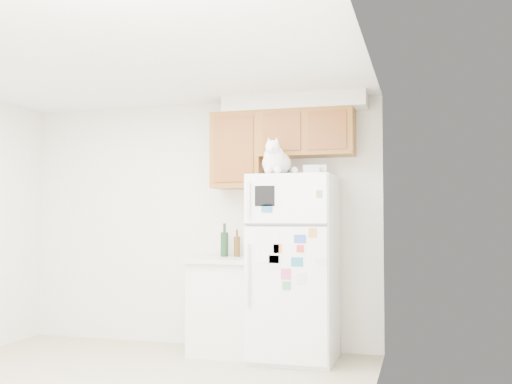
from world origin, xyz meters
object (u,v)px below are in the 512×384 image
at_px(storage_box_back, 317,171).
at_px(bottle_green, 224,240).
at_px(cat, 276,161).
at_px(bottle_amber, 237,243).
at_px(base_counter, 226,305).
at_px(storage_box_front, 311,170).
at_px(refrigerator, 294,267).

height_order(storage_box_back, bottle_green, storage_box_back).
relative_size(cat, bottle_amber, 1.71).
bearing_deg(base_counter, cat, -25.70).
bearing_deg(bottle_green, bottle_amber, 7.33).
xyz_separation_m(base_counter, bottle_green, (-0.07, 0.17, 0.62)).
distance_m(base_counter, storage_box_front, 1.54).
xyz_separation_m(bottle_green, bottle_amber, (0.13, 0.02, -0.03)).
distance_m(bottle_green, bottle_amber, 0.13).
bearing_deg(bottle_green, cat, -34.41).
height_order(storage_box_front, bottle_amber, storage_box_front).
relative_size(refrigerator, bottle_green, 5.12).
relative_size(base_counter, storage_box_back, 5.11).
bearing_deg(storage_box_back, cat, -148.97).
xyz_separation_m(cat, bottle_amber, (-0.52, 0.46, -0.77)).
height_order(refrigerator, bottle_amber, refrigerator).
xyz_separation_m(storage_box_back, storage_box_front, (-0.04, -0.10, -0.01)).
distance_m(storage_box_back, storage_box_front, 0.10).
xyz_separation_m(base_counter, bottle_amber, (0.05, 0.18, 0.59)).
distance_m(cat, bottle_green, 1.07).
bearing_deg(refrigerator, storage_box_back, 20.79).
bearing_deg(bottle_amber, storage_box_front, -18.91).
relative_size(refrigerator, bottle_amber, 6.25).
height_order(base_counter, cat, cat).
distance_m(refrigerator, storage_box_back, 0.93).
distance_m(base_counter, bottle_green, 0.65).
relative_size(base_counter, storage_box_front, 6.13).
xyz_separation_m(storage_box_front, bottle_amber, (-0.80, 0.27, -0.69)).
bearing_deg(bottle_green, refrigerator, -17.43).
relative_size(base_counter, cat, 1.97).
xyz_separation_m(refrigerator, cat, (-0.12, -0.20, 0.97)).
distance_m(storage_box_front, bottle_green, 1.17).
distance_m(base_counter, storage_box_back, 1.57).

